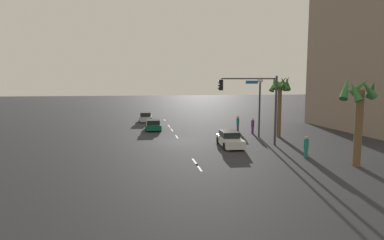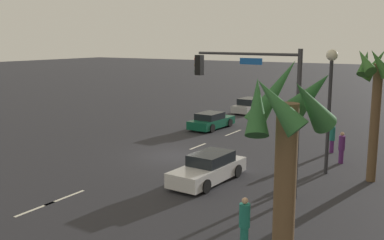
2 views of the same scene
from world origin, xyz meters
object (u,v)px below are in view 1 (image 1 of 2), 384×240
car_1 (153,125)px  car_2 (146,117)px  pedestrian_2 (306,147)px  palm_tree_0 (280,90)px  palm_tree_1 (359,104)px  streetlamp (260,96)px  car_0 (230,139)px  pedestrian_0 (253,125)px  pedestrian_1 (238,123)px  traffic_signal (257,98)px

car_1 → car_2: 8.71m
pedestrian_2 → palm_tree_0: (-9.67, 2.22, 4.05)m
car_1 → palm_tree_1: palm_tree_1 is taller
car_1 → streetlamp: streetlamp is taller
car_0 → pedestrian_0: 8.08m
palm_tree_0 → palm_tree_1: size_ratio=1.02×
streetlamp → pedestrian_2: 10.31m
pedestrian_0 → pedestrian_1: bearing=-153.2°
car_1 → pedestrian_2: (16.89, 10.77, 0.31)m
streetlamp → pedestrian_2: bearing=0.1°
car_1 → streetlamp: (7.18, 10.75, 3.79)m
car_2 → palm_tree_1: 31.62m
pedestrian_0 → pedestrian_1: size_ratio=0.98×
traffic_signal → pedestrian_2: traffic_signal is taller
car_2 → pedestrian_1: (11.37, 10.55, 0.33)m
car_0 → palm_tree_1: palm_tree_1 is taller
car_2 → pedestrian_0: (13.48, 11.62, 0.30)m
car_0 → traffic_signal: size_ratio=0.74×
car_1 → pedestrian_0: bearing=66.3°
car_1 → car_2: bearing=-175.4°
pedestrian_2 → palm_tree_0: size_ratio=0.26×
traffic_signal → pedestrian_1: size_ratio=3.52×
car_1 → palm_tree_0: bearing=61.0°
car_2 → traffic_signal: traffic_signal is taller
pedestrian_2 → pedestrian_0: bearing=179.3°
streetlamp → palm_tree_0: palm_tree_0 is taller
traffic_signal → pedestrian_2: bearing=19.5°
car_0 → pedestrian_1: (-8.76, 3.52, 0.33)m
palm_tree_1 → pedestrian_1: bearing=-169.4°
traffic_signal → palm_tree_1: size_ratio=1.00×
pedestrian_0 → car_1: bearing=-113.7°
palm_tree_0 → pedestrian_2: bearing=-12.9°
car_0 → pedestrian_1: pedestrian_1 is taller
streetlamp → pedestrian_0: size_ratio=3.55×
car_2 → pedestrian_2: size_ratio=2.73×
traffic_signal → palm_tree_0: size_ratio=0.98×
streetlamp → palm_tree_0: 2.32m
pedestrian_1 → car_1: bearing=-105.3°
palm_tree_1 → car_1: bearing=-146.4°
pedestrian_0 → streetlamp: bearing=-4.1°
car_2 → palm_tree_0: size_ratio=0.72×
palm_tree_1 → car_2: bearing=-154.1°
pedestrian_0 → palm_tree_1: size_ratio=0.28×
streetlamp → pedestrian_0: streetlamp is taller
pedestrian_0 → palm_tree_1: palm_tree_1 is taller
car_0 → car_2: bearing=-160.8°
pedestrian_0 → pedestrian_1: 2.37m
pedestrian_1 → pedestrian_2: size_ratio=1.05×
car_0 → palm_tree_0: 9.00m
car_0 → streetlamp: streetlamp is taller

